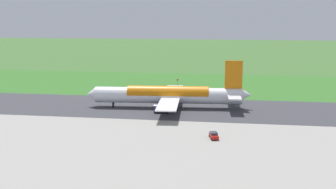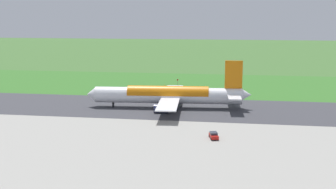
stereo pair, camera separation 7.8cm
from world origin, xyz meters
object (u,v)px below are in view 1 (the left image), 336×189
object	(u,v)px
airliner_main	(169,95)
traffic_cone_orange	(165,85)
no_stopping_sign	(178,81)
service_car_ops	(214,135)

from	to	relation	value
airliner_main	traffic_cone_orange	size ratio (longest dim) A/B	98.45
no_stopping_sign	airliner_main	bearing A→B (deg)	94.32
traffic_cone_orange	service_car_ops	bearing A→B (deg)	107.69
airliner_main	no_stopping_sign	distance (m)	48.63
airliner_main	no_stopping_sign	bearing A→B (deg)	-85.68
service_car_ops	traffic_cone_orange	size ratio (longest dim) A/B	8.19
service_car_ops	traffic_cone_orange	distance (m)	82.37
airliner_main	no_stopping_sign	xyz separation A→B (m)	(3.66, -48.40, -2.93)
no_stopping_sign	traffic_cone_orange	bearing A→B (deg)	35.87
airliner_main	traffic_cone_orange	bearing A→B (deg)	-78.96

